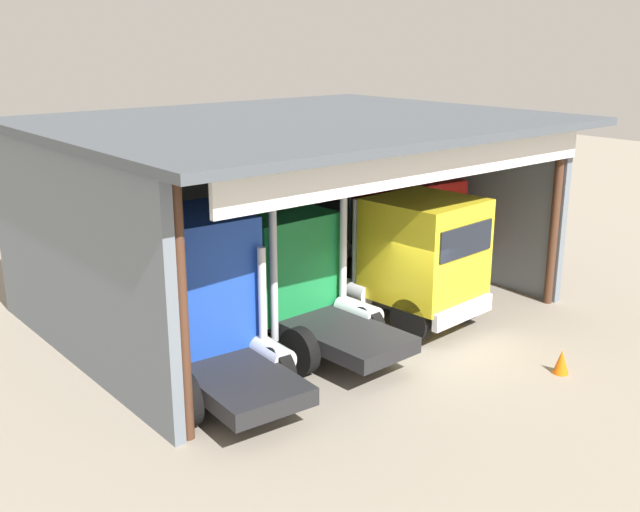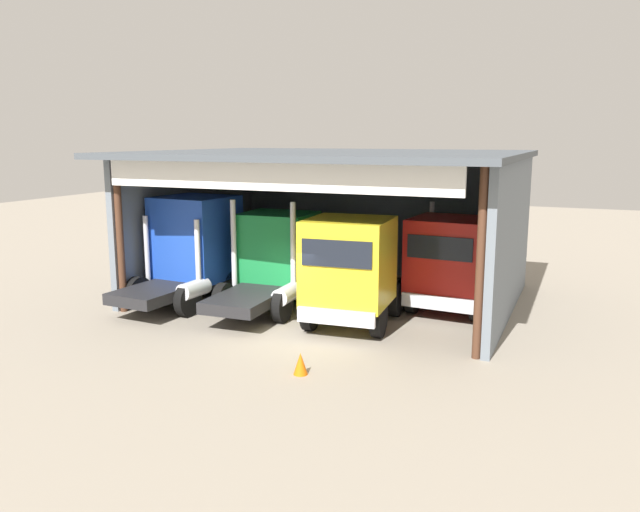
{
  "view_description": "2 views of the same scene",
  "coord_description": "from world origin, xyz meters",
  "px_view_note": "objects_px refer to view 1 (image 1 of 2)",
  "views": [
    {
      "loc": [
        -12.0,
        -11.14,
        7.34
      ],
      "look_at": [
        0.0,
        3.28,
        1.78
      ],
      "focal_mm": 42.03,
      "sensor_mm": 36.0,
      "label": 1
    },
    {
      "loc": [
        8.28,
        -16.1,
        5.76
      ],
      "look_at": [
        0.0,
        3.28,
        1.78
      ],
      "focal_mm": 35.34,
      "sensor_mm": 36.0,
      "label": 2
    }
  ],
  "objects_px": {
    "truck_red_yard_outside": "(401,225)",
    "tool_cart": "(231,260)",
    "truck_yellow_center_left_bay": "(415,257)",
    "traffic_cone": "(561,362)",
    "truck_blue_center_bay": "(193,297)",
    "oil_drum": "(318,238)",
    "truck_green_right_bay": "(289,276)"
  },
  "relations": [
    {
      "from": "oil_drum",
      "to": "tool_cart",
      "type": "height_order",
      "value": "tool_cart"
    },
    {
      "from": "truck_blue_center_bay",
      "to": "oil_drum",
      "type": "height_order",
      "value": "truck_blue_center_bay"
    },
    {
      "from": "truck_green_right_bay",
      "to": "truck_red_yard_outside",
      "type": "height_order",
      "value": "truck_green_right_bay"
    },
    {
      "from": "truck_green_right_bay",
      "to": "tool_cart",
      "type": "relative_size",
      "value": 5.21
    },
    {
      "from": "truck_green_right_bay",
      "to": "truck_blue_center_bay",
      "type": "bearing_deg",
      "value": -172.09
    },
    {
      "from": "truck_yellow_center_left_bay",
      "to": "traffic_cone",
      "type": "height_order",
      "value": "truck_yellow_center_left_bay"
    },
    {
      "from": "traffic_cone",
      "to": "truck_green_right_bay",
      "type": "bearing_deg",
      "value": 122.77
    },
    {
      "from": "truck_yellow_center_left_bay",
      "to": "traffic_cone",
      "type": "relative_size",
      "value": 8.87
    },
    {
      "from": "truck_yellow_center_left_bay",
      "to": "truck_red_yard_outside",
      "type": "bearing_deg",
      "value": -134.47
    },
    {
      "from": "truck_blue_center_bay",
      "to": "traffic_cone",
      "type": "bearing_deg",
      "value": -33.41
    },
    {
      "from": "truck_blue_center_bay",
      "to": "traffic_cone",
      "type": "distance_m",
      "value": 8.32
    },
    {
      "from": "truck_blue_center_bay",
      "to": "tool_cart",
      "type": "height_order",
      "value": "truck_blue_center_bay"
    },
    {
      "from": "truck_red_yard_outside",
      "to": "traffic_cone",
      "type": "height_order",
      "value": "truck_red_yard_outside"
    },
    {
      "from": "truck_yellow_center_left_bay",
      "to": "truck_red_yard_outside",
      "type": "distance_m",
      "value": 3.86
    },
    {
      "from": "oil_drum",
      "to": "truck_yellow_center_left_bay",
      "type": "bearing_deg",
      "value": -109.93
    },
    {
      "from": "truck_red_yard_outside",
      "to": "traffic_cone",
      "type": "xyz_separation_m",
      "value": [
        -2.2,
        -7.24,
        -1.42
      ]
    },
    {
      "from": "truck_green_right_bay",
      "to": "oil_drum",
      "type": "xyz_separation_m",
      "value": [
        5.76,
        5.83,
        -1.23
      ]
    },
    {
      "from": "truck_blue_center_bay",
      "to": "truck_red_yard_outside",
      "type": "distance_m",
      "value": 8.99
    },
    {
      "from": "truck_blue_center_bay",
      "to": "oil_drum",
      "type": "relative_size",
      "value": 5.78
    },
    {
      "from": "truck_red_yard_outside",
      "to": "tool_cart",
      "type": "relative_size",
      "value": 5.04
    },
    {
      "from": "truck_yellow_center_left_bay",
      "to": "tool_cart",
      "type": "xyz_separation_m",
      "value": [
        -1.43,
        6.54,
        -1.3
      ]
    },
    {
      "from": "truck_red_yard_outside",
      "to": "oil_drum",
      "type": "relative_size",
      "value": 5.73
    },
    {
      "from": "truck_red_yard_outside",
      "to": "truck_yellow_center_left_bay",
      "type": "bearing_deg",
      "value": 53.99
    },
    {
      "from": "tool_cart",
      "to": "oil_drum",
      "type": "bearing_deg",
      "value": 6.69
    },
    {
      "from": "truck_yellow_center_left_bay",
      "to": "traffic_cone",
      "type": "xyz_separation_m",
      "value": [
        0.29,
        -4.28,
        -1.52
      ]
    },
    {
      "from": "oil_drum",
      "to": "traffic_cone",
      "type": "bearing_deg",
      "value": -101.26
    },
    {
      "from": "truck_yellow_center_left_bay",
      "to": "tool_cart",
      "type": "distance_m",
      "value": 6.82
    },
    {
      "from": "truck_green_right_bay",
      "to": "oil_drum",
      "type": "relative_size",
      "value": 5.92
    },
    {
      "from": "truck_yellow_center_left_bay",
      "to": "truck_red_yard_outside",
      "type": "relative_size",
      "value": 0.99
    },
    {
      "from": "truck_yellow_center_left_bay",
      "to": "traffic_cone",
      "type": "bearing_deg",
      "value": 89.57
    },
    {
      "from": "truck_blue_center_bay",
      "to": "traffic_cone",
      "type": "relative_size",
      "value": 9.09
    },
    {
      "from": "truck_yellow_center_left_bay",
      "to": "truck_red_yard_outside",
      "type": "xyz_separation_m",
      "value": [
        2.49,
        2.95,
        -0.11
      ]
    }
  ]
}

